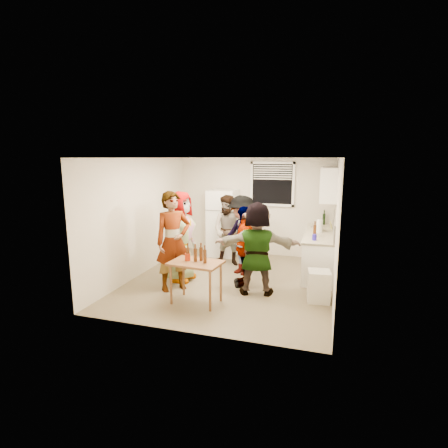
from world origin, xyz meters
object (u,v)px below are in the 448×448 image
(guest_back_right, at_px, (242,274))
(guest_black, at_px, (244,285))
(serving_table, at_px, (196,302))
(guest_stripe, at_px, (175,289))
(red_cup, at_px, (188,260))
(blue_cup, at_px, (314,240))
(beer_bottle_table, at_px, (201,261))
(guest_grey, at_px, (182,279))
(guest_back_left, at_px, (229,264))
(refrigerator, at_px, (223,223))
(beer_bottle_counter, at_px, (314,237))
(guest_orange, at_px, (256,293))
(trash_bin, at_px, (319,288))
(kettle, at_px, (318,231))
(wine_bottle, at_px, (324,225))

(guest_back_right, xyz_separation_m, guest_black, (0.21, -0.66, 0.00))
(serving_table, distance_m, guest_stripe, 0.80)
(red_cup, bearing_deg, blue_cup, 36.50)
(red_cup, xyz_separation_m, guest_back_right, (0.55, 1.71, -0.74))
(beer_bottle_table, distance_m, guest_grey, 1.42)
(red_cup, height_order, guest_stripe, red_cup)
(blue_cup, relative_size, guest_back_left, 0.07)
(refrigerator, xyz_separation_m, serving_table, (0.47, -3.09, -0.85))
(guest_grey, bearing_deg, guest_back_right, -51.18)
(refrigerator, bearing_deg, guest_grey, -97.19)
(refrigerator, bearing_deg, guest_back_left, -63.63)
(beer_bottle_counter, height_order, guest_orange, beer_bottle_counter)
(refrigerator, height_order, trash_bin, refrigerator)
(guest_black, bearing_deg, serving_table, -47.75)
(guest_back_right, bearing_deg, beer_bottle_counter, 35.55)
(guest_grey, relative_size, guest_back_left, 1.11)
(guest_black, bearing_deg, guest_stripe, -83.10)
(blue_cup, height_order, guest_back_left, blue_cup)
(guest_grey, height_order, guest_back_right, guest_back_right)
(kettle, bearing_deg, refrigerator, 153.01)
(beer_bottle_table, relative_size, guest_back_right, 0.14)
(wine_bottle, relative_size, guest_back_right, 0.16)
(wine_bottle, height_order, beer_bottle_table, wine_bottle)
(blue_cup, bearing_deg, kettle, 87.80)
(trash_bin, height_order, guest_grey, trash_bin)
(trash_bin, xyz_separation_m, guest_grey, (-2.77, 0.32, -0.25))
(trash_bin, relative_size, guest_back_right, 0.32)
(refrigerator, xyz_separation_m, guest_grey, (-0.26, -2.08, -0.85))
(guest_back_right, bearing_deg, red_cup, -78.13)
(refrigerator, distance_m, red_cup, 3.07)
(trash_bin, bearing_deg, beer_bottle_table, -163.29)
(kettle, distance_m, guest_stripe, 3.41)
(refrigerator, relative_size, guest_orange, 0.98)
(refrigerator, height_order, guest_orange, refrigerator)
(guest_stripe, xyz_separation_m, guest_back_left, (0.56, 1.84, 0.00))
(refrigerator, bearing_deg, trash_bin, -43.74)
(wine_bottle, distance_m, trash_bin, 2.72)
(serving_table, distance_m, guest_orange, 1.17)
(beer_bottle_counter, relative_size, guest_black, 0.15)
(serving_table, bearing_deg, guest_grey, 125.88)
(guest_stripe, bearing_deg, refrigerator, 40.42)
(wine_bottle, height_order, guest_stripe, wine_bottle)
(wine_bottle, relative_size, guest_orange, 0.15)
(beer_bottle_counter, bearing_deg, guest_back_left, 168.05)
(refrigerator, relative_size, guest_back_right, 0.99)
(kettle, bearing_deg, guest_back_left, 172.19)
(beer_bottle_table, distance_m, guest_orange, 1.30)
(refrigerator, xyz_separation_m, guest_back_right, (0.85, -1.35, -0.85))
(serving_table, bearing_deg, guest_back_left, 92.07)
(beer_bottle_table, xyz_separation_m, guest_back_right, (0.32, 1.65, -0.74))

